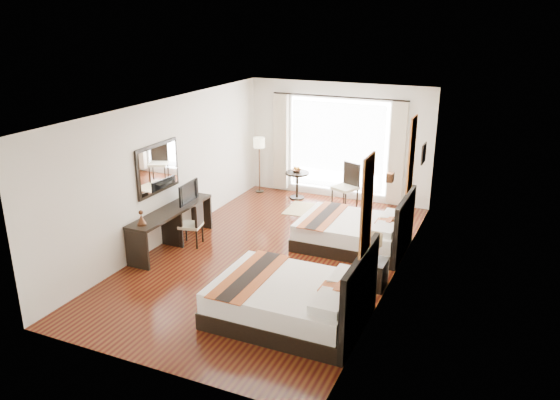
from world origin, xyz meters
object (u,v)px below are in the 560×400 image
at_px(side_table, 297,185).
at_px(vase, 373,258).
at_px(bed_near, 293,300).
at_px(nightstand, 374,273).
at_px(console_desk, 172,228).
at_px(television, 185,192).
at_px(bed_far, 356,232).
at_px(floor_lamp, 259,147).
at_px(window_chair, 345,195).
at_px(fruit_bowl, 297,171).
at_px(desk_chair, 192,232).
at_px(table_lamp, 374,241).

bearing_deg(side_table, vase, -52.89).
xyz_separation_m(bed_near, nightstand, (0.83, 1.49, -0.09)).
xyz_separation_m(console_desk, television, (0.02, 0.50, 0.58)).
xyz_separation_m(bed_far, floor_lamp, (-3.19, 2.29, 0.88)).
bearing_deg(nightstand, side_table, 128.01).
distance_m(bed_far, window_chair, 2.22).
bearing_deg(fruit_bowl, desk_chair, -102.78).
relative_size(bed_near, window_chair, 2.11).
bearing_deg(floor_lamp, bed_near, -59.38).
height_order(nightstand, floor_lamp, floor_lamp).
height_order(vase, desk_chair, desk_chair).
relative_size(nightstand, vase, 3.31).
bearing_deg(window_chair, floor_lamp, -72.25).
xyz_separation_m(table_lamp, window_chair, (-1.56, 3.45, -0.46)).
bearing_deg(table_lamp, window_chair, 114.38).
bearing_deg(console_desk, desk_chair, 31.63).
distance_m(table_lamp, window_chair, 3.82).
xyz_separation_m(nightstand, desk_chair, (-3.69, 0.24, 0.03)).
distance_m(nightstand, vase, 0.36).
height_order(nightstand, fruit_bowl, fruit_bowl).
bearing_deg(side_table, bed_near, -68.36).
relative_size(bed_near, side_table, 3.32).
bearing_deg(vase, table_lamp, 101.87).
distance_m(nightstand, fruit_bowl, 4.73).
bearing_deg(fruit_bowl, window_chair, -8.09).
relative_size(nightstand, desk_chair, 0.56).
height_order(floor_lamp, window_chair, floor_lamp).
bearing_deg(nightstand, table_lamp, 117.57).
bearing_deg(vase, side_table, 127.11).
relative_size(bed_near, table_lamp, 5.41).
xyz_separation_m(bed_near, window_chair, (-0.77, 5.01, -0.00)).
relative_size(bed_far, table_lamp, 5.02).
bearing_deg(side_table, console_desk, -107.30).
bearing_deg(table_lamp, desk_chair, 177.27).
xyz_separation_m(nightstand, television, (-4.00, 0.55, 0.72)).
xyz_separation_m(bed_near, side_table, (-2.06, 5.18, 0.01)).
relative_size(desk_chair, fruit_bowl, 3.82).
height_order(television, window_chair, television).
bearing_deg(floor_lamp, fruit_bowl, -3.14).
xyz_separation_m(nightstand, table_lamp, (-0.04, 0.07, 0.54)).
bearing_deg(bed_near, nightstand, 61.09).
relative_size(fruit_bowl, window_chair, 0.22).
relative_size(bed_near, vase, 14.95).
relative_size(bed_far, floor_lamp, 1.46).
xyz_separation_m(floor_lamp, window_chair, (2.34, -0.24, -0.86)).
xyz_separation_m(console_desk, window_chair, (2.42, 3.48, -0.06)).
distance_m(table_lamp, vase, 0.29).
xyz_separation_m(floor_lamp, fruit_bowl, (1.03, -0.06, -0.49)).
bearing_deg(table_lamp, nightstand, -62.43).
bearing_deg(console_desk, table_lamp, 0.37).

